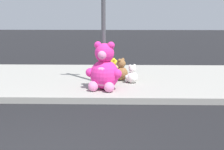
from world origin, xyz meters
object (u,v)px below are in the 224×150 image
(sign_pole, at_px, (103,19))
(plush_yellow, at_px, (113,69))
(plush_pink_large, at_px, (104,70))
(plush_brown, at_px, (121,71))
(plush_white, at_px, (132,75))

(sign_pole, distance_m, plush_yellow, 1.82)
(sign_pole, xyz_separation_m, plush_pink_large, (0.04, -0.58, -1.23))
(plush_pink_large, bearing_deg, plush_yellow, 83.13)
(plush_pink_large, distance_m, plush_yellow, 1.63)
(plush_yellow, distance_m, plush_brown, 0.58)
(sign_pole, xyz_separation_m, plush_yellow, (0.23, 1.02, -1.49))
(plush_white, bearing_deg, sign_pole, -168.66)
(sign_pole, height_order, plush_pink_large, sign_pole)
(plush_pink_large, xyz_separation_m, plush_yellow, (0.19, 1.60, -0.26))
(plush_white, bearing_deg, plush_yellow, 120.56)
(sign_pole, relative_size, plush_brown, 5.21)
(plush_pink_large, xyz_separation_m, plush_brown, (0.40, 1.06, -0.22))
(sign_pole, height_order, plush_white, sign_pole)
(sign_pole, xyz_separation_m, plush_brown, (0.44, 0.48, -1.45))
(plush_brown, bearing_deg, plush_white, -47.59)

